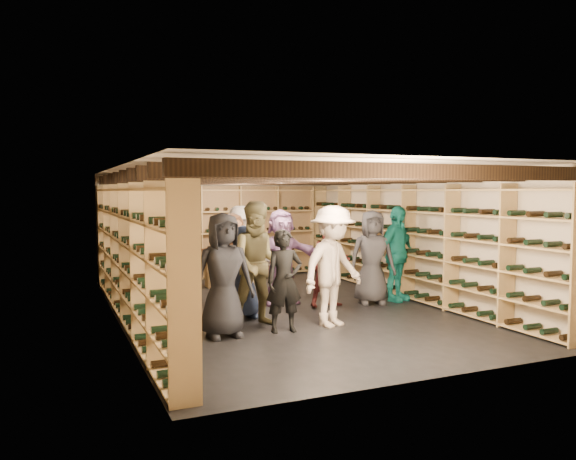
{
  "coord_description": "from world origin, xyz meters",
  "views": [
    {
      "loc": [
        -3.71,
        -8.85,
        2.04
      ],
      "look_at": [
        0.17,
        0.2,
        1.35
      ],
      "focal_mm": 35.0,
      "sensor_mm": 36.0,
      "label": 1
    }
  ],
  "objects_px": {
    "person_3": "(333,266)",
    "person_11": "(281,257)",
    "crate_stack_left": "(233,276)",
    "person_4": "(396,254)",
    "person_0": "(223,275)",
    "crate_stack_right": "(218,271)",
    "person_2": "(259,264)",
    "person_1": "(284,281)",
    "crate_loose": "(249,278)",
    "person_12": "(372,257)",
    "person_8": "(331,263)",
    "person_9": "(241,252)",
    "person_5": "(233,259)",
    "person_6": "(244,272)"
  },
  "relations": [
    {
      "from": "person_3",
      "to": "person_11",
      "type": "bearing_deg",
      "value": 71.34
    },
    {
      "from": "crate_stack_left",
      "to": "person_4",
      "type": "height_order",
      "value": "person_4"
    },
    {
      "from": "person_4",
      "to": "person_0",
      "type": "bearing_deg",
      "value": 175.48
    },
    {
      "from": "crate_stack_right",
      "to": "person_2",
      "type": "height_order",
      "value": "person_2"
    },
    {
      "from": "person_3",
      "to": "person_1",
      "type": "bearing_deg",
      "value": 160.73
    },
    {
      "from": "crate_stack_right",
      "to": "person_1",
      "type": "distance_m",
      "value": 4.1
    },
    {
      "from": "crate_stack_right",
      "to": "person_11",
      "type": "xyz_separation_m",
      "value": [
        0.54,
        -2.23,
        0.52
      ]
    },
    {
      "from": "crate_loose",
      "to": "person_3",
      "type": "height_order",
      "value": "person_3"
    },
    {
      "from": "crate_loose",
      "to": "person_12",
      "type": "bearing_deg",
      "value": -68.89
    },
    {
      "from": "crate_stack_left",
      "to": "person_8",
      "type": "xyz_separation_m",
      "value": [
        1.16,
        -2.0,
        0.43
      ]
    },
    {
      "from": "crate_stack_left",
      "to": "person_9",
      "type": "distance_m",
      "value": 0.83
    },
    {
      "from": "person_1",
      "to": "person_9",
      "type": "distance_m",
      "value": 2.67
    },
    {
      "from": "person_5",
      "to": "person_8",
      "type": "xyz_separation_m",
      "value": [
        1.5,
        -0.91,
        -0.05
      ]
    },
    {
      "from": "person_1",
      "to": "person_0",
      "type": "bearing_deg",
      "value": 179.39
    },
    {
      "from": "person_4",
      "to": "crate_stack_right",
      "type": "bearing_deg",
      "value": 110.3
    },
    {
      "from": "person_4",
      "to": "person_5",
      "type": "bearing_deg",
      "value": 139.65
    },
    {
      "from": "person_3",
      "to": "person_9",
      "type": "bearing_deg",
      "value": 81.11
    },
    {
      "from": "crate_stack_left",
      "to": "person_3",
      "type": "bearing_deg",
      "value": -80.68
    },
    {
      "from": "person_2",
      "to": "person_3",
      "type": "height_order",
      "value": "person_2"
    },
    {
      "from": "person_1",
      "to": "person_3",
      "type": "bearing_deg",
      "value": 6.22
    },
    {
      "from": "crate_stack_left",
      "to": "crate_stack_right",
      "type": "relative_size",
      "value": 1.0
    },
    {
      "from": "person_3",
      "to": "person_11",
      "type": "distance_m",
      "value": 1.83
    },
    {
      "from": "person_6",
      "to": "person_8",
      "type": "bearing_deg",
      "value": 1.74
    },
    {
      "from": "person_1",
      "to": "person_2",
      "type": "height_order",
      "value": "person_2"
    },
    {
      "from": "person_5",
      "to": "person_11",
      "type": "bearing_deg",
      "value": -4.82
    },
    {
      "from": "person_0",
      "to": "person_5",
      "type": "relative_size",
      "value": 1.06
    },
    {
      "from": "person_4",
      "to": "person_9",
      "type": "relative_size",
      "value": 1.0
    },
    {
      "from": "person_1",
      "to": "person_12",
      "type": "bearing_deg",
      "value": 33.47
    },
    {
      "from": "person_1",
      "to": "person_3",
      "type": "height_order",
      "value": "person_3"
    },
    {
      "from": "person_0",
      "to": "person_1",
      "type": "height_order",
      "value": "person_0"
    },
    {
      "from": "person_6",
      "to": "crate_loose",
      "type": "bearing_deg",
      "value": 64.26
    },
    {
      "from": "person_2",
      "to": "person_9",
      "type": "xyz_separation_m",
      "value": [
        0.43,
        2.14,
        -0.06
      ]
    },
    {
      "from": "person_0",
      "to": "person_4",
      "type": "bearing_deg",
      "value": 16.48
    },
    {
      "from": "crate_loose",
      "to": "person_3",
      "type": "xyz_separation_m",
      "value": [
        -0.21,
        -4.41,
        0.82
      ]
    },
    {
      "from": "person_8",
      "to": "person_9",
      "type": "xyz_separation_m",
      "value": [
        -1.19,
        1.37,
        0.11
      ]
    },
    {
      "from": "person_4",
      "to": "person_6",
      "type": "bearing_deg",
      "value": 161.13
    },
    {
      "from": "person_6",
      "to": "person_12",
      "type": "height_order",
      "value": "person_12"
    },
    {
      "from": "person_3",
      "to": "person_8",
      "type": "xyz_separation_m",
      "value": [
        0.62,
        1.26,
        -0.14
      ]
    },
    {
      "from": "crate_loose",
      "to": "person_5",
      "type": "bearing_deg",
      "value": -115.86
    },
    {
      "from": "person_3",
      "to": "person_12",
      "type": "xyz_separation_m",
      "value": [
        1.44,
        1.22,
        -0.06
      ]
    },
    {
      "from": "person_8",
      "to": "person_9",
      "type": "relative_size",
      "value": 0.88
    },
    {
      "from": "person_5",
      "to": "person_9",
      "type": "height_order",
      "value": "person_9"
    },
    {
      "from": "person_1",
      "to": "person_9",
      "type": "bearing_deg",
      "value": 89.4
    },
    {
      "from": "person_2",
      "to": "person_11",
      "type": "bearing_deg",
      "value": 66.12
    },
    {
      "from": "person_1",
      "to": "person_3",
      "type": "relative_size",
      "value": 0.82
    },
    {
      "from": "person_1",
      "to": "person_12",
      "type": "distance_m",
      "value": 2.57
    },
    {
      "from": "person_6",
      "to": "person_9",
      "type": "height_order",
      "value": "person_9"
    },
    {
      "from": "person_11",
      "to": "person_12",
      "type": "bearing_deg",
      "value": -23.56
    },
    {
      "from": "person_2",
      "to": "person_6",
      "type": "distance_m",
      "value": 0.6
    },
    {
      "from": "person_9",
      "to": "person_2",
      "type": "bearing_deg",
      "value": -81.71
    }
  ]
}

